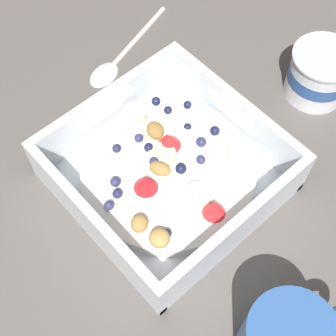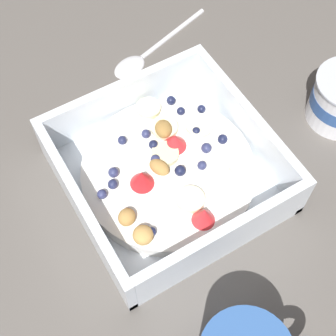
% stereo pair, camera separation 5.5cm
% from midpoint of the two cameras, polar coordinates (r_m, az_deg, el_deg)
% --- Properties ---
extents(ground_plane, '(2.40, 2.40, 0.00)m').
position_cam_midpoint_polar(ground_plane, '(0.57, 3.71, -3.10)').
color(ground_plane, '#56514C').
extents(fruit_bowl, '(0.22, 0.22, 0.07)m').
position_cam_midpoint_polar(fruit_bowl, '(0.56, 2.83, -0.69)').
color(fruit_bowl, white).
rests_on(fruit_bowl, ground).
extents(spoon, '(0.07, 0.17, 0.01)m').
position_cam_midpoint_polar(spoon, '(0.69, -0.52, 12.76)').
color(spoon, silver).
rests_on(spoon, ground).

